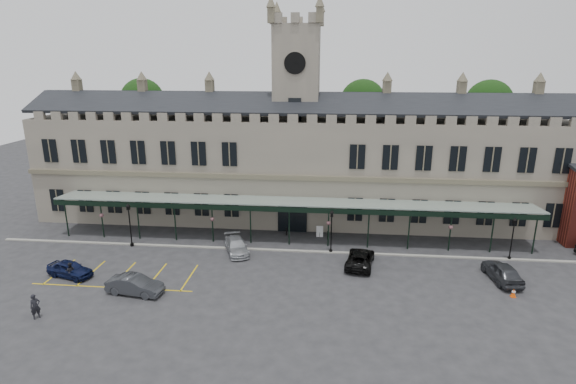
# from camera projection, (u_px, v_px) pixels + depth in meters

# --- Properties ---
(ground) EXTENTS (140.00, 140.00, 0.00)m
(ground) POSITION_uv_depth(u_px,v_px,m) (281.00, 276.00, 39.49)
(ground) COLOR #28292B
(station_building) EXTENTS (60.00, 10.36, 17.30)m
(station_building) POSITION_uv_depth(u_px,v_px,m) (296.00, 165.00, 52.87)
(station_building) COLOR slate
(station_building) RESTS_ON ground
(clock_tower) EXTENTS (5.60, 5.60, 24.80)m
(clock_tower) POSITION_uv_depth(u_px,v_px,m) (297.00, 108.00, 51.08)
(clock_tower) COLOR slate
(clock_tower) RESTS_ON ground
(canopy) EXTENTS (50.00, 4.10, 4.30)m
(canopy) POSITION_uv_depth(u_px,v_px,m) (289.00, 222.00, 45.94)
(canopy) COLOR #8C9E93
(canopy) RESTS_ON ground
(kerb) EXTENTS (60.00, 0.40, 0.12)m
(kerb) POSITION_uv_depth(u_px,v_px,m) (288.00, 251.00, 44.73)
(kerb) COLOR gray
(kerb) RESTS_ON ground
(parking_markings) EXTENTS (16.00, 6.00, 0.01)m
(parking_markings) POSITION_uv_depth(u_px,v_px,m) (121.00, 277.00, 39.37)
(parking_markings) COLOR gold
(parking_markings) RESTS_ON ground
(tree_behind_left) EXTENTS (6.00, 6.00, 16.00)m
(tree_behind_left) POSITION_uv_depth(u_px,v_px,m) (143.00, 102.00, 61.83)
(tree_behind_left) COLOR #332314
(tree_behind_left) RESTS_ON ground
(tree_behind_mid) EXTENTS (6.00, 6.00, 16.00)m
(tree_behind_mid) POSITION_uv_depth(u_px,v_px,m) (363.00, 104.00, 59.02)
(tree_behind_mid) COLOR #332314
(tree_behind_mid) RESTS_ON ground
(tree_behind_right) EXTENTS (6.00, 6.00, 16.00)m
(tree_behind_right) POSITION_uv_depth(u_px,v_px,m) (489.00, 105.00, 57.52)
(tree_behind_right) COLOR #332314
(tree_behind_right) RESTS_ON ground
(lamp_post_left) EXTENTS (0.44, 0.44, 4.61)m
(lamp_post_left) POSITION_uv_depth(u_px,v_px,m) (130.00, 221.00, 45.21)
(lamp_post_left) COLOR black
(lamp_post_left) RESTS_ON ground
(lamp_post_mid) EXTENTS (0.42, 0.42, 4.45)m
(lamp_post_mid) POSITION_uv_depth(u_px,v_px,m) (331.00, 228.00, 43.67)
(lamp_post_mid) COLOR black
(lamp_post_mid) RESTS_ON ground
(lamp_post_right) EXTENTS (0.40, 0.40, 4.28)m
(lamp_post_right) POSITION_uv_depth(u_px,v_px,m) (513.00, 235.00, 42.11)
(lamp_post_right) COLOR black
(lamp_post_right) RESTS_ON ground
(traffic_cone) EXTENTS (0.44, 0.44, 0.69)m
(traffic_cone) POSITION_uv_depth(u_px,v_px,m) (513.00, 293.00, 35.98)
(traffic_cone) COLOR #E74707
(traffic_cone) RESTS_ON ground
(sign_board) EXTENTS (0.73, 0.07, 1.25)m
(sign_board) POSITION_uv_depth(u_px,v_px,m) (320.00, 232.00, 48.17)
(sign_board) COLOR black
(sign_board) RESTS_ON ground
(bollard_left) EXTENTS (0.16, 0.16, 0.89)m
(bollard_left) POSITION_uv_depth(u_px,v_px,m) (287.00, 231.00, 48.67)
(bollard_left) COLOR black
(bollard_left) RESTS_ON ground
(bollard_right) EXTENTS (0.17, 0.17, 0.94)m
(bollard_right) POSITION_uv_depth(u_px,v_px,m) (328.00, 235.00, 47.54)
(bollard_right) COLOR black
(bollard_right) RESTS_ON ground
(car_left_a) EXTENTS (4.48, 2.75, 1.42)m
(car_left_a) POSITION_uv_depth(u_px,v_px,m) (70.00, 269.00, 39.29)
(car_left_a) COLOR #0C1336
(car_left_a) RESTS_ON ground
(car_left_b) EXTENTS (4.81, 2.26, 1.53)m
(car_left_b) POSITION_uv_depth(u_px,v_px,m) (135.00, 285.00, 36.37)
(car_left_b) COLOR #313338
(car_left_b) RESTS_ON ground
(car_taxi) EXTENTS (3.61, 5.11, 1.37)m
(car_taxi) POSITION_uv_depth(u_px,v_px,m) (236.00, 246.00, 44.26)
(car_taxi) COLOR #A5A7AD
(car_taxi) RESTS_ON ground
(car_van) EXTENTS (3.16, 5.38, 1.40)m
(car_van) POSITION_uv_depth(u_px,v_px,m) (360.00, 258.00, 41.40)
(car_van) COLOR black
(car_van) RESTS_ON ground
(car_right_a) EXTENTS (2.52, 5.01, 1.64)m
(car_right_a) POSITION_uv_depth(u_px,v_px,m) (502.00, 272.00, 38.55)
(car_right_a) COLOR #313338
(car_right_a) RESTS_ON ground
(person_a) EXTENTS (0.80, 0.84, 1.93)m
(person_a) POSITION_uv_depth(u_px,v_px,m) (35.00, 306.00, 32.82)
(person_a) COLOR black
(person_a) RESTS_ON ground
(person_b) EXTENTS (0.93, 0.80, 1.63)m
(person_b) POSITION_uv_depth(u_px,v_px,m) (70.00, 271.00, 38.63)
(person_b) COLOR black
(person_b) RESTS_ON ground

